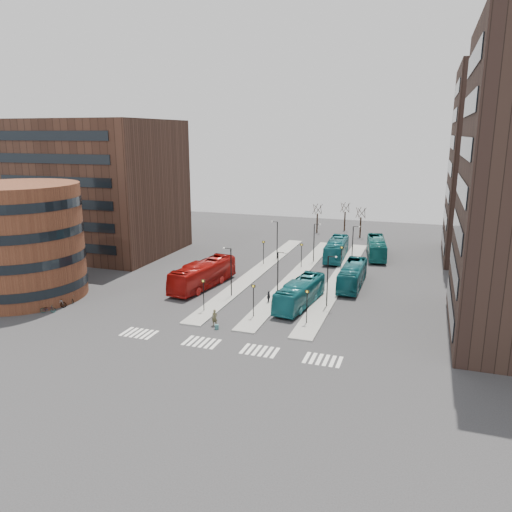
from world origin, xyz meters
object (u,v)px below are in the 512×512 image
(teal_bus_a, at_px, (300,293))
(commuter_b, at_px, (269,297))
(suitcase, at_px, (217,327))
(teal_bus_d, at_px, (376,248))
(traveller, at_px, (215,318))
(bicycle_far, at_px, (70,299))
(commuter_c, at_px, (284,303))
(red_bus, at_px, (203,274))
(bicycle_near, at_px, (48,309))
(teal_bus_b, at_px, (336,249))
(commuter_a, at_px, (200,286))
(teal_bus_c, at_px, (352,275))
(bicycle_mid, at_px, (58,303))

(teal_bus_a, relative_size, commuter_b, 7.24)
(suitcase, relative_size, teal_bus_d, 0.04)
(traveller, height_order, bicycle_far, traveller)
(suitcase, relative_size, commuter_c, 0.32)
(traveller, relative_size, commuter_b, 1.17)
(red_bus, relative_size, teal_bus_d, 1.10)
(teal_bus_d, bearing_deg, suitcase, -117.03)
(bicycle_near, bearing_deg, suitcase, -109.79)
(teal_bus_b, relative_size, bicycle_near, 6.77)
(teal_bus_d, xyz_separation_m, bicycle_near, (-32.61, -38.90, -1.13))
(teal_bus_b, distance_m, commuter_b, 24.83)
(red_bus, bearing_deg, suitcase, -51.92)
(bicycle_near, bearing_deg, commuter_a, -71.21)
(suitcase, xyz_separation_m, bicycle_near, (-20.09, -1.66, 0.20))
(teal_bus_a, height_order, commuter_c, teal_bus_a)
(teal_bus_d, xyz_separation_m, bicycle_far, (-32.61, -35.15, -1.14))
(teal_bus_c, xyz_separation_m, bicycle_mid, (-31.22, -19.61, -1.00))
(commuter_a, relative_size, bicycle_mid, 0.89)
(red_bus, height_order, traveller, red_bus)
(teal_bus_c, xyz_separation_m, bicycle_far, (-31.22, -17.60, -1.09))
(commuter_b, bearing_deg, traveller, 164.90)
(traveller, distance_m, commuter_b, 9.25)
(teal_bus_c, height_order, bicycle_far, teal_bus_c)
(teal_bus_c, bearing_deg, suitcase, -119.83)
(teal_bus_d, height_order, traveller, teal_bus_d)
(bicycle_mid, bearing_deg, bicycle_far, -21.28)
(red_bus, xyz_separation_m, traveller, (6.89, -12.09, -0.85))
(commuter_b, bearing_deg, commuter_a, 88.09)
(commuter_a, xyz_separation_m, bicycle_near, (-13.18, -12.42, -0.35))
(teal_bus_a, xyz_separation_m, commuter_a, (-13.30, 0.78, -0.74))
(teal_bus_b, xyz_separation_m, traveller, (-7.07, -33.17, -0.73))
(teal_bus_d, relative_size, bicycle_far, 6.66)
(teal_bus_b, relative_size, commuter_b, 7.63)
(red_bus, xyz_separation_m, commuter_b, (10.16, -3.44, -0.97))
(red_bus, xyz_separation_m, bicycle_near, (-12.61, -14.60, -1.29))
(suitcase, distance_m, red_bus, 15.02)
(commuter_c, relative_size, bicycle_near, 0.91)
(teal_bus_b, xyz_separation_m, teal_bus_d, (6.04, 3.22, -0.04))
(traveller, bearing_deg, red_bus, 120.14)
(red_bus, bearing_deg, commuter_a, -67.37)
(suitcase, xyz_separation_m, commuter_a, (-6.91, 10.76, 0.55))
(commuter_c, relative_size, bicycle_mid, 0.87)
(traveller, distance_m, commuter_c, 9.04)
(suitcase, bearing_deg, teal_bus_a, 32.94)
(suitcase, height_order, bicycle_near, bicycle_near)
(bicycle_mid, bearing_deg, teal_bus_d, -62.54)
(teal_bus_a, distance_m, traveller, 11.51)
(commuter_b, distance_m, commuter_c, 2.77)
(bicycle_mid, bearing_deg, teal_bus_a, -90.78)
(teal_bus_c, height_order, traveller, teal_bus_c)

